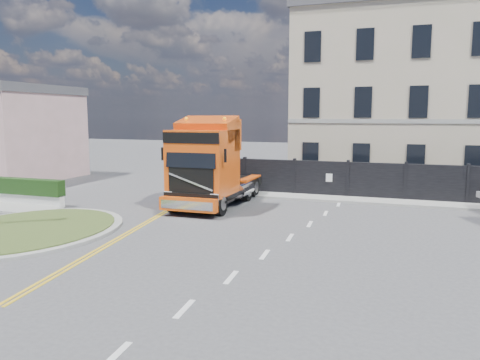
% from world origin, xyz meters
% --- Properties ---
extents(ground, '(120.00, 120.00, 0.00)m').
position_xyz_m(ground, '(0.00, 0.00, 0.00)').
color(ground, '#424244').
rests_on(ground, ground).
extents(traffic_island, '(6.80, 6.80, 0.17)m').
position_xyz_m(traffic_island, '(-7.00, -3.00, 0.08)').
color(traffic_island, gray).
rests_on(traffic_island, ground).
extents(seaside_bldg_pink, '(8.00, 8.00, 6.00)m').
position_xyz_m(seaside_bldg_pink, '(-20.00, 9.00, 3.00)').
color(seaside_bldg_pink, '#D7A7AA').
rests_on(seaside_bldg_pink, ground).
extents(hoarding_fence, '(18.80, 0.25, 2.00)m').
position_xyz_m(hoarding_fence, '(6.55, 9.00, 1.00)').
color(hoarding_fence, black).
rests_on(hoarding_fence, ground).
extents(georgian_building, '(12.30, 10.30, 12.80)m').
position_xyz_m(georgian_building, '(6.00, 16.50, 5.77)').
color(georgian_building, '#B7A591').
rests_on(georgian_building, ground).
extents(pavement_far, '(20.00, 1.60, 0.12)m').
position_xyz_m(pavement_far, '(6.00, 8.10, 0.06)').
color(pavement_far, gray).
rests_on(pavement_far, ground).
extents(truck, '(2.78, 7.29, 4.36)m').
position_xyz_m(truck, '(-2.13, 3.90, 1.95)').
color(truck, black).
rests_on(truck, ground).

